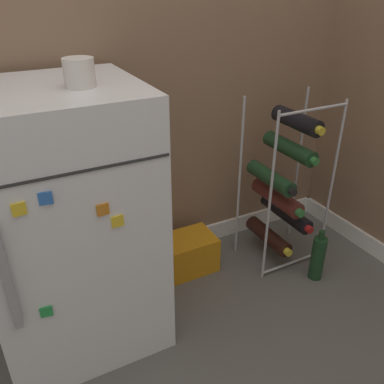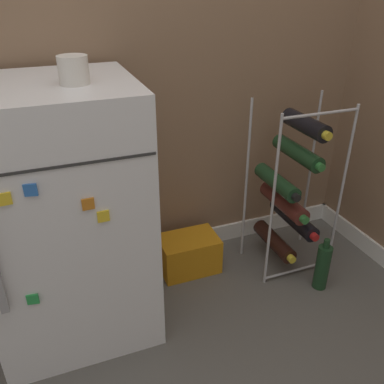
{
  "view_description": "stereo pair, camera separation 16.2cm",
  "coord_description": "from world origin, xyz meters",
  "px_view_note": "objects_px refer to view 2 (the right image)",
  "views": [
    {
      "loc": [
        -0.66,
        -0.92,
        1.24
      ],
      "look_at": [
        0.0,
        0.35,
        0.48
      ],
      "focal_mm": 38.0,
      "sensor_mm": 36.0,
      "label": 1
    },
    {
      "loc": [
        -0.51,
        -0.99,
        1.24
      ],
      "look_at": [
        0.0,
        0.35,
        0.48
      ],
      "focal_mm": 38.0,
      "sensor_mm": 36.0,
      "label": 2
    }
  ],
  "objects_px": {
    "wine_rack": "(289,190)",
    "fridge_top_cup": "(74,70)",
    "mini_fridge": "(66,217)",
    "loose_bottle_floor": "(322,267)",
    "soda_box": "(189,253)"
  },
  "relations": [
    {
      "from": "wine_rack",
      "to": "fridge_top_cup",
      "type": "height_order",
      "value": "fridge_top_cup"
    },
    {
      "from": "mini_fridge",
      "to": "fridge_top_cup",
      "type": "xyz_separation_m",
      "value": [
        0.09,
        -0.06,
        0.52
      ]
    },
    {
      "from": "fridge_top_cup",
      "to": "loose_bottle_floor",
      "type": "xyz_separation_m",
      "value": [
        0.94,
        -0.14,
        -0.89
      ]
    },
    {
      "from": "mini_fridge",
      "to": "wine_rack",
      "type": "height_order",
      "value": "mini_fridge"
    },
    {
      "from": "mini_fridge",
      "to": "loose_bottle_floor",
      "type": "distance_m",
      "value": 1.11
    },
    {
      "from": "mini_fridge",
      "to": "soda_box",
      "type": "xyz_separation_m",
      "value": [
        0.52,
        0.13,
        -0.39
      ]
    },
    {
      "from": "mini_fridge",
      "to": "wine_rack",
      "type": "distance_m",
      "value": 0.97
    },
    {
      "from": "wine_rack",
      "to": "fridge_top_cup",
      "type": "xyz_separation_m",
      "value": [
        -0.87,
        -0.08,
        0.61
      ]
    },
    {
      "from": "wine_rack",
      "to": "fridge_top_cup",
      "type": "distance_m",
      "value": 1.07
    },
    {
      "from": "mini_fridge",
      "to": "fridge_top_cup",
      "type": "height_order",
      "value": "fridge_top_cup"
    },
    {
      "from": "mini_fridge",
      "to": "loose_bottle_floor",
      "type": "bearing_deg",
      "value": -10.97
    },
    {
      "from": "mini_fridge",
      "to": "soda_box",
      "type": "height_order",
      "value": "mini_fridge"
    },
    {
      "from": "mini_fridge",
      "to": "wine_rack",
      "type": "relative_size",
      "value": 1.2
    },
    {
      "from": "soda_box",
      "to": "mini_fridge",
      "type": "bearing_deg",
      "value": -165.79
    },
    {
      "from": "soda_box",
      "to": "loose_bottle_floor",
      "type": "height_order",
      "value": "loose_bottle_floor"
    }
  ]
}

